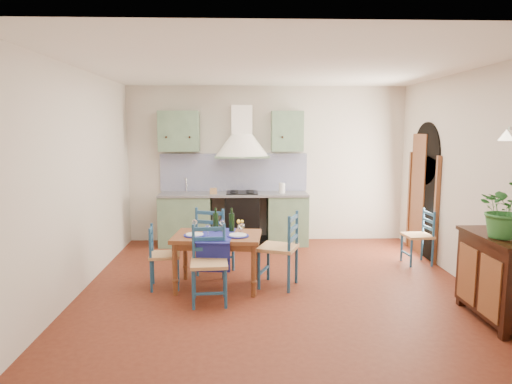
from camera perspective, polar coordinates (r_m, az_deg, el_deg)
floor at (r=6.15m, az=2.68°, el=-11.53°), size 5.00×5.00×0.00m
back_wall at (r=8.13m, az=-1.88°, el=0.89°), size 5.00×0.96×2.80m
right_wall at (r=6.78m, az=24.07°, el=1.23°), size 0.26×5.00×2.80m
left_wall at (r=6.15m, az=-21.14°, el=1.36°), size 0.04×5.00×2.80m
ceiling at (r=5.84m, az=2.87°, el=15.38°), size 5.00×5.00×0.01m
dining_table at (r=5.89m, az=-4.82°, el=-6.10°), size 1.16×0.89×1.02m
chair_near at (r=5.46m, az=-5.88°, el=-8.88°), size 0.46×0.46×0.92m
chair_far at (r=6.46m, az=-5.22°, el=-5.91°), size 0.58×0.58×0.97m
chair_left at (r=6.05m, az=-11.64°, el=-7.81°), size 0.43×0.43×0.82m
chair_right at (r=5.95m, az=3.11°, el=-7.08°), size 0.59×0.59×0.98m
chair_spare at (r=7.37m, az=19.73°, el=-5.21°), size 0.42×0.42×0.83m
sideboard at (r=5.55m, az=28.11°, el=-9.13°), size 0.50×1.05×0.94m
potted_plant at (r=5.29m, az=28.77°, el=-1.88°), size 0.64×0.58×0.60m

